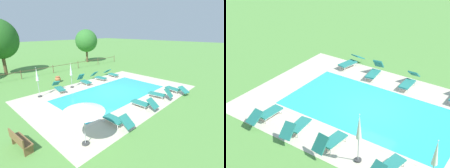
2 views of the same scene
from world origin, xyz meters
The scene contains 13 objects.
ground_plane centered at (0.00, 0.00, 0.00)m, with size 160.00×160.00×0.00m, color #599342.
pool_deck_paving centered at (0.00, 0.00, 0.00)m, with size 13.97×9.36×0.01m, color beige.
swimming_pool_water centered at (0.00, 0.00, 0.01)m, with size 9.48×4.87×0.01m, color #2DB7C6.
pool_coping_rim centered at (0.00, 0.00, 0.01)m, with size 9.96×5.35×0.01m.
sun_lounger_north_near_steps centered at (1.95, 3.84, 0.38)m, with size 0.83×2.02×0.88m.
sun_lounger_north_far centered at (-0.05, 3.82, 0.39)m, with size 0.77×1.91×0.98m.
sun_lounger_north_end centered at (-0.60, -3.60, 0.37)m, with size 0.62×2.00×0.85m.
sun_lounger_south_near_corner centered at (3.98, 3.85, 0.36)m, with size 0.68×2.06×0.78m.
sun_lounger_south_mid centered at (1.79, -3.60, 0.39)m, with size 0.84×1.95×0.97m.
sun_lounger_south_far centered at (-2.91, 3.82, 0.37)m, with size 0.96×2.07×0.85m.
sun_lounger_south_end centered at (3.87, -4.01, 0.35)m, with size 1.01×2.15×0.72m.
patio_umbrella_closed_row_west centered at (-1.52, 3.83, 1.57)m, with size 0.32×0.32×2.41m.
patio_umbrella_closed_row_mid_west centered at (-4.69, 3.75, 1.65)m, with size 0.32×0.32×2.48m.
Camera 2 is at (-6.95, 13.19, 9.61)m, focal length 52.29 mm.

